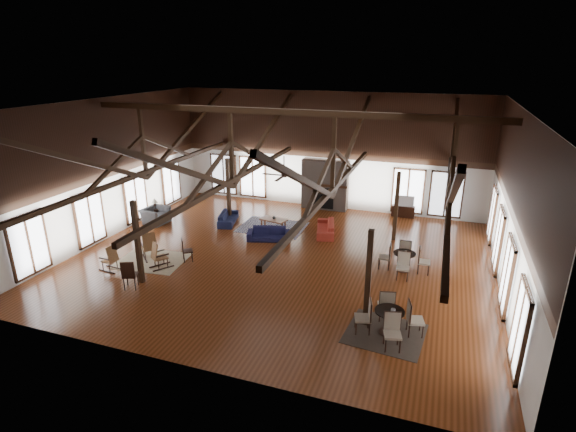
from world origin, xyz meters
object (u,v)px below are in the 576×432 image
(armchair, at_px, (156,215))
(cafe_table_near, at_px, (389,318))
(sofa_navy_left, at_px, (228,218))
(tv_console, at_px, (403,211))
(coffee_table, at_px, (273,220))
(cafe_table_far, at_px, (404,258))
(sofa_navy_front, at_px, (269,234))
(sofa_orange, at_px, (326,228))

(armchair, height_order, cafe_table_near, cafe_table_near)
(sofa_navy_left, bearing_deg, tv_console, -79.22)
(coffee_table, relative_size, cafe_table_far, 0.69)
(sofa_navy_front, bearing_deg, sofa_navy_left, 137.00)
(sofa_orange, bearing_deg, armchair, -94.86)
(sofa_navy_front, height_order, tv_console, tv_console)
(sofa_orange, relative_size, tv_console, 1.73)
(cafe_table_far, relative_size, tv_console, 1.71)
(sofa_navy_front, bearing_deg, cafe_table_far, -27.19)
(sofa_orange, relative_size, cafe_table_near, 0.95)
(armchair, height_order, tv_console, armchair)
(sofa_navy_left, xyz_separation_m, coffee_table, (2.33, 0.03, 0.15))
(sofa_orange, bearing_deg, coffee_table, -100.45)
(coffee_table, height_order, armchair, armchair)
(armchair, bearing_deg, coffee_table, -72.12)
(coffee_table, distance_m, tv_console, 6.69)
(sofa_navy_front, xyz_separation_m, sofa_navy_left, (-2.64, 1.32, -0.01))
(cafe_table_far, bearing_deg, cafe_table_near, -89.99)
(sofa_navy_front, distance_m, armchair, 5.95)
(sofa_navy_left, xyz_separation_m, cafe_table_far, (8.52, -2.43, 0.24))
(sofa_orange, height_order, coffee_table, sofa_orange)
(coffee_table, xyz_separation_m, armchair, (-5.63, -1.19, -0.03))
(sofa_orange, xyz_separation_m, armchair, (-8.10, -1.36, 0.10))
(armchair, bearing_deg, cafe_table_near, -109.35)
(tv_console, bearing_deg, coffee_table, -146.02)
(sofa_navy_left, relative_size, coffee_table, 1.35)
(sofa_orange, distance_m, armchair, 8.21)
(sofa_navy_left, height_order, tv_console, tv_console)
(sofa_navy_front, bearing_deg, tv_console, 27.71)
(coffee_table, height_order, cafe_table_far, cafe_table_far)
(sofa_orange, relative_size, armchair, 1.66)
(armchair, relative_size, cafe_table_near, 0.57)
(armchair, bearing_deg, cafe_table_far, -90.21)
(cafe_table_near, bearing_deg, coffee_table, 132.41)
(sofa_navy_front, relative_size, armchair, 1.62)
(coffee_table, distance_m, armchair, 5.76)
(tv_console, bearing_deg, sofa_navy_left, -154.42)
(sofa_navy_left, xyz_separation_m, armchair, (-3.30, -1.16, 0.12))
(coffee_table, bearing_deg, sofa_navy_front, -64.65)
(sofa_navy_left, bearing_deg, sofa_navy_front, -131.33)
(armchair, distance_m, cafe_table_far, 11.89)
(coffee_table, height_order, tv_console, tv_console)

